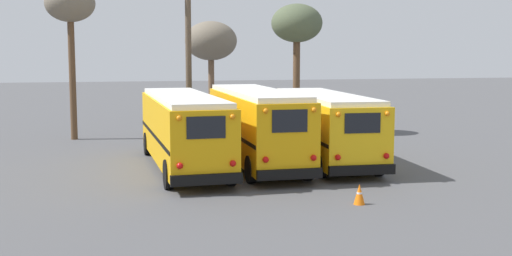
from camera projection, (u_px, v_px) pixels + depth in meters
ground_plane at (254, 163)px, 27.52m from camera, size 160.00×160.00×0.00m
school_bus_0 at (183, 128)px, 26.13m from camera, size 2.74×10.57×3.03m
school_bus_1 at (256, 124)px, 26.91m from camera, size 2.46×10.09×3.18m
school_bus_2 at (325, 125)px, 27.74m from camera, size 2.99×9.82×2.96m
utility_pole at (189, 58)px, 34.28m from camera, size 1.80×0.32×8.66m
bare_tree_0 at (211, 42)px, 43.73m from camera, size 3.56×3.56×6.85m
bare_tree_1 at (297, 26)px, 36.84m from camera, size 2.95×2.95×7.51m
bare_tree_2 at (70, 7)px, 34.25m from camera, size 2.66×2.66×8.34m
traffic_cone at (359, 194)px, 20.04m from camera, size 0.36×0.36×0.65m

